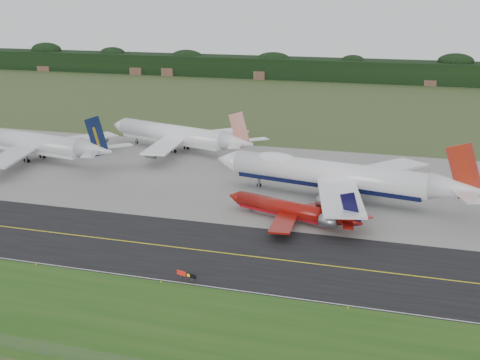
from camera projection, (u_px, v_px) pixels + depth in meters
name	position (u px, v px, depth m)	size (l,w,h in m)	color
ground	(205.00, 243.00, 135.95)	(600.00, 600.00, 0.00)	#324520
grass_verge	(126.00, 320.00, 103.83)	(400.00, 30.00, 0.01)	#204D16
taxiway	(198.00, 250.00, 132.27)	(400.00, 32.00, 0.02)	black
apron	(271.00, 179.00, 182.74)	(400.00, 78.00, 0.01)	gray
taxiway_centreline	(198.00, 250.00, 132.27)	(400.00, 0.40, 0.00)	yellow
taxiway_edge_line	(167.00, 281.00, 118.05)	(400.00, 0.25, 0.00)	silver
perimeter_fence	(82.00, 355.00, 91.61)	(320.00, 0.10, 320.00)	slate
horizon_treeline	(372.00, 72.00, 385.68)	(700.00, 25.00, 12.00)	black
jet_ba_747	(337.00, 176.00, 163.66)	(69.47, 56.74, 17.55)	white
jet_red_737	(293.00, 210.00, 148.28)	(33.98, 26.91, 9.45)	maroon
jet_navy_gold	(33.00, 143.00, 202.45)	(61.49, 52.81, 15.94)	silver
jet_star_tail	(179.00, 135.00, 214.37)	(56.88, 46.37, 15.33)	white
taxiway_sign	(186.00, 275.00, 118.21)	(4.11, 1.31, 1.41)	slate
edge_marker_left	(36.00, 264.00, 124.73)	(0.16, 0.16, 0.50)	yellow
edge_marker_center	(161.00, 281.00, 117.24)	(0.16, 0.16, 0.50)	yellow
edge_marker_right	(348.00, 307.00, 107.61)	(0.16, 0.16, 0.50)	yellow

